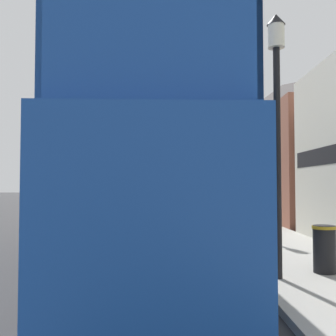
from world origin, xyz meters
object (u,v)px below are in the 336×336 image
(tour_bus, at_px, (152,190))
(lamp_post_second, at_px, (224,140))
(lamp_post_nearest, at_px, (277,96))
(litter_bin, at_px, (324,248))
(parked_car_ahead_of_bus, at_px, (181,211))

(tour_bus, relative_size, lamp_post_second, 2.03)
(lamp_post_second, bearing_deg, lamp_post_nearest, -90.56)
(lamp_post_nearest, height_order, litter_bin, lamp_post_nearest)
(lamp_post_nearest, bearing_deg, lamp_post_second, 89.44)
(tour_bus, bearing_deg, parked_car_ahead_of_bus, 81.52)
(lamp_post_nearest, xyz_separation_m, lamp_post_second, (0.08, 8.31, 0.09))
(parked_car_ahead_of_bus, height_order, lamp_post_nearest, lamp_post_nearest)
(parked_car_ahead_of_bus, height_order, lamp_post_second, lamp_post_second)
(litter_bin, bearing_deg, lamp_post_nearest, -155.74)
(parked_car_ahead_of_bus, bearing_deg, lamp_post_second, -50.68)
(lamp_post_nearest, distance_m, lamp_post_second, 8.31)
(lamp_post_nearest, distance_m, litter_bin, 3.19)
(tour_bus, distance_m, lamp_post_nearest, 3.53)
(litter_bin, bearing_deg, parked_car_ahead_of_bus, 104.81)
(lamp_post_nearest, bearing_deg, litter_bin, 24.26)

